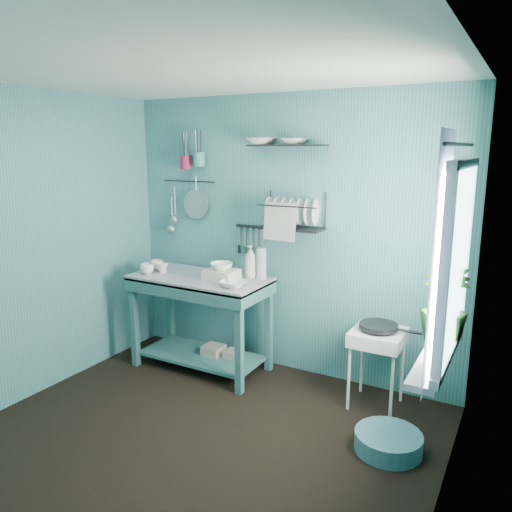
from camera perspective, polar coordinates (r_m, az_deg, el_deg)
The scene contains 35 objects.
floor at distance 3.75m, azimuth -7.52°, elevation -20.71°, with size 3.20×3.20×0.00m, color black.
ceiling at distance 3.18m, azimuth -8.86°, elevation 20.58°, with size 3.20×3.20×0.00m, color silver.
wall_back at distance 4.50m, azimuth 3.49°, elevation 2.22°, with size 3.20×3.20×0.00m, color teal.
wall_left at distance 4.38m, azimuth -25.03°, elevation 0.82°, with size 3.00×3.00×0.00m, color teal.
wall_right at distance 2.63m, azimuth 20.98°, elevation -5.87°, with size 3.00×3.00×0.00m, color teal.
work_counter at distance 4.70m, azimuth -6.32°, elevation -7.59°, with size 1.25×0.63×0.89m, color #2D605E.
mug_left at distance 4.73m, azimuth -12.34°, elevation -1.45°, with size 0.12×0.12×0.10m, color white.
mug_mid at distance 4.74m, azimuth -10.63°, elevation -1.37°, with size 0.10×0.10×0.09m, color white.
mug_right at distance 4.86m, azimuth -11.27°, elevation -1.04°, with size 0.12×0.12×0.10m, color white.
wash_tub at distance 4.40m, azimuth -3.97°, elevation -2.19°, with size 0.28×0.22×0.10m, color beige.
tub_bowl at distance 4.38m, azimuth -3.98°, elevation -1.17°, with size 0.20×0.20×0.06m, color white.
soap_bottle at distance 4.47m, azimuth -0.62°, elevation -0.61°, with size 0.12×0.12×0.30m, color beige.
water_bottle at distance 4.45m, azimuth 0.62°, elevation -0.82°, with size 0.09×0.09×0.28m, color #A9B2BC.
counter_bowl at distance 4.20m, azimuth -2.64°, elevation -3.22°, with size 0.22×0.22×0.05m, color white.
hotplate_stand at distance 4.17m, azimuth 13.58°, elevation -12.37°, with size 0.40×0.40×0.63m, color white.
frying_pan at distance 4.04m, azimuth 13.83°, elevation -7.78°, with size 0.30×0.30×0.04m, color black.
knife_strip at distance 4.62m, azimuth -0.54°, elevation 3.35°, with size 0.32×0.02×0.03m, color black.
dish_rack at distance 4.30m, azimuth 4.13°, elevation 5.17°, with size 0.55×0.24×0.32m, color black.
upper_shelf at distance 4.32m, azimuth 3.51°, elevation 12.50°, with size 0.70×0.18×0.01m, color black.
shelf_bowl_left at distance 4.44m, azimuth 0.61°, elevation 12.05°, with size 0.24×0.24×0.06m, color white.
shelf_bowl_right at distance 4.29m, azimuth 4.44°, elevation 12.65°, with size 0.21×0.21×0.05m, color white.
utensil_cup_magenta at distance 4.91m, azimuth -8.00°, elevation 10.58°, with size 0.11×0.11×0.13m, color #9C1C3E.
utensil_cup_teal at distance 4.81m, azimuth -6.49°, elevation 10.93°, with size 0.11×0.11×0.13m, color teal.
colander at distance 4.91m, azimuth -6.89°, elevation 5.90°, with size 0.28×0.28×0.03m, color #A3A5AB.
ladle_outer at distance 5.08m, azimuth -9.25°, elevation 6.09°, with size 0.01×0.01×0.30m, color #A3A5AB.
ladle_inner at distance 5.12m, azimuth -9.59°, elevation 4.99°, with size 0.01×0.01×0.30m, color #A3A5AB.
hook_rail at distance 4.96m, azimuth -7.71°, elevation 8.46°, with size 0.01×0.01×0.60m, color black.
window_glass at distance 3.03m, azimuth 22.20°, elevation -0.71°, with size 1.10×1.10×0.00m, color white.
windowsill at distance 3.21m, azimuth 19.82°, elevation -10.86°, with size 0.16×0.95×0.04m, color white.
curtain at distance 2.74m, azimuth 20.12°, elevation -0.78°, with size 1.35×1.35×0.00m, color white.
curtain_rod at distance 2.97m, azimuth 22.35°, elevation 11.71°, with size 0.02×0.02×1.05m, color black.
potted_plant at distance 3.32m, azimuth 20.71°, elevation -5.18°, with size 0.28×0.28×0.50m, color #285923.
storage_tin_large at distance 4.81m, azimuth -4.88°, elevation -11.37°, with size 0.18×0.18×0.22m, color gray.
storage_tin_small at distance 4.73m, azimuth -2.62°, elevation -11.85°, with size 0.15×0.15×0.20m, color gray.
floor_basin at distance 3.75m, azimuth 14.88°, elevation -19.85°, with size 0.46×0.46×0.13m, color teal.
Camera 1 is at (1.92, -2.49, 2.03)m, focal length 35.00 mm.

